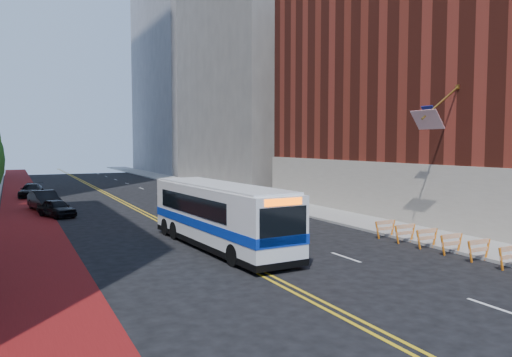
{
  "coord_description": "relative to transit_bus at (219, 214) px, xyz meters",
  "views": [
    {
      "loc": [
        -9.07,
        -12.63,
        5.27
      ],
      "look_at": [
        1.14,
        8.0,
        3.66
      ],
      "focal_mm": 35.0,
      "sensor_mm": 36.0,
      "label": 1
    }
  ],
  "objects": [
    {
      "name": "ground",
      "position": [
        -0.36,
        -10.69,
        -1.69
      ],
      "size": [
        160.0,
        160.0,
        0.0
      ],
      "primitive_type": "plane",
      "color": "black",
      "rests_on": "ground"
    },
    {
      "name": "center_line_inner",
      "position": [
        -0.54,
        19.31,
        -1.69
      ],
      "size": [
        0.14,
        140.0,
        0.01
      ],
      "primitive_type": "cube",
      "color": "gold",
      "rests_on": "ground"
    },
    {
      "name": "midrise_right_near",
      "position": [
        22.64,
        37.31,
        18.31
      ],
      "size": [
        18.0,
        26.0,
        40.0
      ],
      "primitive_type": "cube",
      "color": "slate",
      "rests_on": "ground"
    },
    {
      "name": "brick_building",
      "position": [
        21.58,
        1.31,
        9.27
      ],
      "size": [
        18.73,
        36.0,
        22.0
      ],
      "color": "#5E2015",
      "rests_on": "ground"
    },
    {
      "name": "construction_barriers",
      "position": [
        9.24,
        -7.26,
        -1.02
      ],
      "size": [
        1.42,
        10.91,
        1.0
      ],
      "color": "orange",
      "rests_on": "ground"
    },
    {
      "name": "car_c",
      "position": [
        -7.61,
        30.48,
        -1.03
      ],
      "size": [
        2.76,
        4.82,
        1.32
      ],
      "primitive_type": "imported",
      "rotation": [
        0.0,
        0.0,
        -0.21
      ],
      "color": "black",
      "rests_on": "ground"
    },
    {
      "name": "car_a",
      "position": [
        -6.5,
        15.04,
        -1.05
      ],
      "size": [
        2.77,
        4.06,
        1.28
      ],
      "primitive_type": "imported",
      "rotation": [
        0.0,
        0.0,
        0.37
      ],
      "color": "black",
      "rests_on": "ground"
    },
    {
      "name": "car_b",
      "position": [
        -7.04,
        19.44,
        -0.92
      ],
      "size": [
        2.48,
        4.91,
        1.54
      ],
      "primitive_type": "imported",
      "rotation": [
        0.0,
        0.0,
        0.19
      ],
      "color": "black",
      "rests_on": "ground"
    },
    {
      "name": "sidewalk_right",
      "position": [
        11.64,
        19.31,
        -1.62
      ],
      "size": [
        4.0,
        140.0,
        0.15
      ],
      "primitive_type": "cube",
      "color": "gray",
      "rests_on": "ground"
    },
    {
      "name": "bus_lane_paint",
      "position": [
        -8.46,
        19.31,
        -1.69
      ],
      "size": [
        3.6,
        140.0,
        0.01
      ],
      "primitive_type": "cube",
      "color": "#660E0E",
      "rests_on": "ground"
    },
    {
      "name": "center_line_outer",
      "position": [
        -0.18,
        19.31,
        -1.69
      ],
      "size": [
        0.14,
        140.0,
        0.01
      ],
      "primitive_type": "cube",
      "color": "gold",
      "rests_on": "ground"
    },
    {
      "name": "transit_bus",
      "position": [
        0.0,
        0.0,
        0.0
      ],
      "size": [
        3.32,
        11.93,
        3.24
      ],
      "rotation": [
        0.0,
        0.0,
        0.06
      ],
      "color": "white",
      "rests_on": "ground"
    },
    {
      "name": "lane_dashes",
      "position": [
        4.44,
        27.31,
        -1.69
      ],
      "size": [
        0.14,
        98.2,
        0.01
      ],
      "color": "silver",
      "rests_on": "ground"
    },
    {
      "name": "midrise_right_far",
      "position": [
        23.64,
        67.31,
        25.81
      ],
      "size": [
        20.0,
        28.0,
        55.0
      ],
      "primitive_type": "cube",
      "color": "gray",
      "rests_on": "ground"
    }
  ]
}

